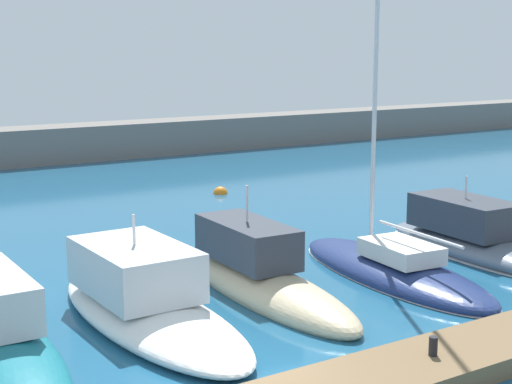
# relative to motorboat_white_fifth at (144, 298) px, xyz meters

# --- Properties ---
(motorboat_white_fifth) EXTENTS (3.12, 9.30, 3.07)m
(motorboat_white_fifth) POSITION_rel_motorboat_white_fifth_xyz_m (0.00, 0.00, 0.00)
(motorboat_white_fifth) COLOR white
(motorboat_white_fifth) RESTS_ON ground_plane
(motorboat_sand_sixth) EXTENTS (2.64, 9.14, 3.61)m
(motorboat_sand_sixth) POSITION_rel_motorboat_white_fifth_xyz_m (4.00, 0.42, -0.14)
(motorboat_sand_sixth) COLOR beige
(motorboat_sand_sixth) RESTS_ON ground_plane
(sailboat_navy_seventh) EXTENTS (3.67, 9.37, 18.97)m
(sailboat_navy_seventh) POSITION_rel_motorboat_white_fifth_xyz_m (8.52, -0.52, -0.35)
(sailboat_navy_seventh) COLOR navy
(sailboat_navy_seventh) RESTS_ON ground_plane
(motorboat_slate_eighth) EXTENTS (3.23, 9.40, 2.95)m
(motorboat_slate_eighth) POSITION_rel_motorboat_white_fifth_xyz_m (12.95, -0.15, -0.10)
(motorboat_slate_eighth) COLOR slate
(motorboat_slate_eighth) RESTS_ON ground_plane
(mooring_buoy_orange) EXTENTS (0.72, 0.72, 0.72)m
(mooring_buoy_orange) POSITION_rel_motorboat_white_fifth_xyz_m (11.13, 15.01, -0.65)
(mooring_buoy_orange) COLOR orange
(mooring_buoy_orange) RESTS_ON ground_plane
(dock_bollard) EXTENTS (0.20, 0.20, 0.44)m
(dock_bollard) POSITION_rel_motorboat_white_fifth_xyz_m (3.94, -6.78, 0.05)
(dock_bollard) COLOR black
(dock_bollard) RESTS_ON dock_pier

